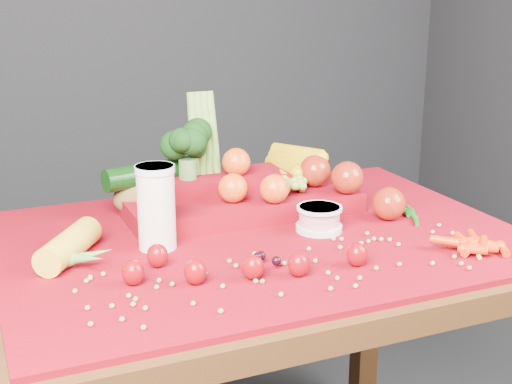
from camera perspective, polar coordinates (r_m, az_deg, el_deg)
name	(u,v)px	position (r m, az deg, el deg)	size (l,w,h in m)	color
table	(260,283)	(1.52, 0.30, -7.26)	(1.10, 0.80, 0.75)	#39230D
red_cloth	(260,238)	(1.48, 0.31, -3.69)	(1.05, 0.75, 0.01)	maroon
milk_glass	(156,204)	(1.39, -7.99, -0.98)	(0.08, 0.08, 0.17)	silver
yogurt_bowl	(319,218)	(1.50, 5.08, -2.07)	(0.10, 0.10, 0.05)	silver
strawberry_scatter	(233,263)	(1.27, -1.83, -5.68)	(0.44, 0.18, 0.05)	#8A0000
dark_grape_cluster	(261,261)	(1.31, 0.40, -5.52)	(0.06, 0.05, 0.03)	black
soybean_scatter	(303,268)	(1.31, 3.82, -6.09)	(0.84, 0.24, 0.01)	#AA9249
corn_ear	(73,255)	(1.36, -14.40, -4.88)	(0.25, 0.27, 0.06)	yellow
potato	(139,198)	(1.61, -9.32, -0.44)	(0.12, 0.09, 0.08)	brown
baby_carrot_pile	(473,244)	(1.45, 16.97, -4.00)	(0.17, 0.17, 0.03)	red
green_bean_pile	(405,213)	(1.63, 11.85, -1.66)	(0.14, 0.12, 0.01)	#175D15
produce_mound	(247,187)	(1.61, -0.76, 0.42)	(0.61, 0.35, 0.27)	maroon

